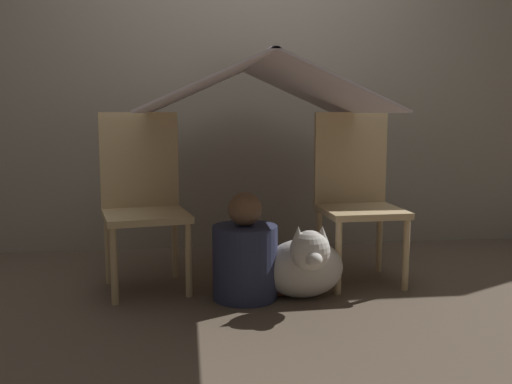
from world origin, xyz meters
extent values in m
plane|color=brown|center=(0.00, 0.00, 0.00)|extent=(8.80, 8.80, 0.00)
cube|color=gray|center=(0.00, 1.08, 1.25)|extent=(7.00, 0.05, 2.50)
cylinder|color=#D1B27F|center=(-0.74, -0.13, 0.20)|extent=(0.04, 0.04, 0.39)
cylinder|color=#D1B27F|center=(-0.37, -0.05, 0.20)|extent=(0.04, 0.04, 0.39)
cylinder|color=#D1B27F|center=(-0.82, 0.24, 0.20)|extent=(0.04, 0.04, 0.39)
cylinder|color=#D1B27F|center=(-0.45, 0.32, 0.20)|extent=(0.04, 0.04, 0.39)
cube|color=#D1B27F|center=(-0.60, 0.09, 0.41)|extent=(0.52, 0.52, 0.04)
cube|color=#D1B27F|center=(-0.64, 0.29, 0.70)|extent=(0.43, 0.12, 0.53)
cylinder|color=#D1B27F|center=(0.41, -0.11, 0.20)|extent=(0.04, 0.04, 0.39)
cylinder|color=#D1B27F|center=(0.79, -0.09, 0.20)|extent=(0.04, 0.04, 0.39)
cylinder|color=#D1B27F|center=(0.40, 0.27, 0.20)|extent=(0.04, 0.04, 0.39)
cylinder|color=#D1B27F|center=(0.78, 0.29, 0.20)|extent=(0.04, 0.04, 0.39)
cube|color=#D1B27F|center=(0.60, 0.09, 0.41)|extent=(0.45, 0.45, 0.04)
cube|color=#D1B27F|center=(0.59, 0.29, 0.70)|extent=(0.44, 0.05, 0.53)
cube|color=silver|center=(-0.30, 0.09, 1.09)|extent=(0.60, 1.37, 0.28)
cube|color=silver|center=(0.30, 0.09, 1.09)|extent=(0.60, 1.37, 0.28)
cube|color=silver|center=(0.00, 0.09, 1.23)|extent=(0.04, 1.37, 0.01)
cylinder|color=#2D3351|center=(-0.08, -0.11, 0.19)|extent=(0.34, 0.34, 0.38)
sphere|color=brown|center=(-0.08, -0.11, 0.47)|extent=(0.17, 0.17, 0.17)
ellipsoid|color=silver|center=(0.22, -0.14, 0.16)|extent=(0.42, 0.22, 0.31)
sphere|color=silver|center=(0.22, -0.30, 0.29)|extent=(0.20, 0.20, 0.20)
ellipsoid|color=silver|center=(0.22, -0.39, 0.27)|extent=(0.08, 0.10, 0.07)
cone|color=silver|center=(0.16, -0.30, 0.37)|extent=(0.07, 0.07, 0.09)
cone|color=silver|center=(0.28, -0.30, 0.37)|extent=(0.07, 0.07, 0.09)
cube|color=#CC664C|center=(0.01, 0.04, 0.05)|extent=(0.35, 0.28, 0.10)
camera|label=1|loc=(-0.38, -2.97, 0.96)|focal=40.00mm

